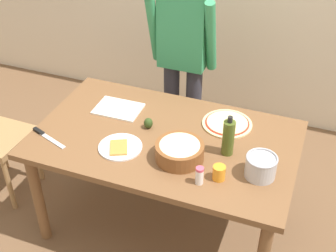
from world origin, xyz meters
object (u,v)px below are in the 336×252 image
at_px(steel_pot, 261,166).
at_px(avocado, 148,123).
at_px(salt_shaker, 199,175).
at_px(cutting_board_white, 118,109).
at_px(pizza_raw_on_board, 227,123).
at_px(dining_table, 165,149).
at_px(person_cook, 183,54).
at_px(chef_knife, 45,135).
at_px(olive_oil_bottle, 228,137).
at_px(plate_with_slice, 120,147).
at_px(cup_orange, 219,173).
at_px(popcorn_bowl, 180,150).

bearing_deg(steel_pot, avocado, 165.26).
xyz_separation_m(salt_shaker, avocado, (-0.45, 0.37, -0.02)).
relative_size(cutting_board_white, avocado, 4.29).
bearing_deg(pizza_raw_on_board, dining_table, -140.78).
height_order(person_cook, chef_knife, person_cook).
relative_size(olive_oil_bottle, cutting_board_white, 0.85).
distance_m(cutting_board_white, chef_knife, 0.51).
xyz_separation_m(person_cook, avocado, (0.02, -0.70, -0.14)).
bearing_deg(pizza_raw_on_board, plate_with_slice, -139.29).
bearing_deg(dining_table, olive_oil_bottle, -2.02).
relative_size(person_cook, steel_pot, 9.34).
relative_size(olive_oil_bottle, avocado, 3.66).
bearing_deg(cutting_board_white, steel_pot, -17.25).
height_order(plate_with_slice, olive_oil_bottle, olive_oil_bottle).
xyz_separation_m(olive_oil_bottle, avocado, (-0.53, 0.07, -0.08)).
xyz_separation_m(olive_oil_bottle, steel_pot, (0.22, -0.13, -0.05)).
bearing_deg(dining_table, person_cook, 101.12).
relative_size(plate_with_slice, olive_oil_bottle, 1.02).
distance_m(olive_oil_bottle, salt_shaker, 0.32).
bearing_deg(olive_oil_bottle, cup_orange, -86.61).
bearing_deg(avocado, popcorn_bowl, -37.16).
height_order(steel_pot, salt_shaker, steel_pot).
xyz_separation_m(person_cook, salt_shaker, (0.47, -1.07, -0.13)).
distance_m(cutting_board_white, avocado, 0.29).
xyz_separation_m(pizza_raw_on_board, chef_knife, (-1.01, -0.51, -0.00)).
relative_size(popcorn_bowl, salt_shaker, 2.64).
distance_m(person_cook, olive_oil_bottle, 0.94).
height_order(salt_shaker, cutting_board_white, salt_shaker).
height_order(plate_with_slice, salt_shaker, salt_shaker).
bearing_deg(olive_oil_bottle, salt_shaker, -103.98).
relative_size(dining_table, popcorn_bowl, 5.71).
height_order(popcorn_bowl, chef_knife, popcorn_bowl).
distance_m(pizza_raw_on_board, cutting_board_white, 0.73).
bearing_deg(plate_with_slice, steel_pot, 3.82).
relative_size(plate_with_slice, popcorn_bowl, 0.93).
height_order(popcorn_bowl, salt_shaker, popcorn_bowl).
height_order(dining_table, plate_with_slice, plate_with_slice).
height_order(plate_with_slice, cutting_board_white, plate_with_slice).
bearing_deg(person_cook, olive_oil_bottle, -54.94).
bearing_deg(popcorn_bowl, cup_orange, -18.41).
bearing_deg(plate_with_slice, cutting_board_white, 117.20).
height_order(cutting_board_white, avocado, avocado).
bearing_deg(steel_pot, cup_orange, -152.89).
relative_size(chef_knife, avocado, 4.02).
xyz_separation_m(dining_table, cup_orange, (0.41, -0.24, 0.13)).
height_order(pizza_raw_on_board, chef_knife, pizza_raw_on_board).
bearing_deg(pizza_raw_on_board, cutting_board_white, -172.96).
distance_m(olive_oil_bottle, cutting_board_white, 0.82).
relative_size(steel_pot, chef_knife, 0.62).
distance_m(plate_with_slice, steel_pot, 0.82).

